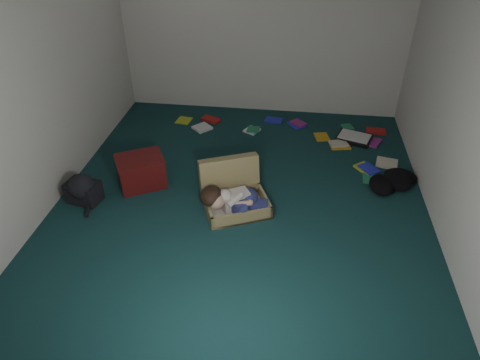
# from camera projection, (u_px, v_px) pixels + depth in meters

# --- Properties ---
(floor) EXTENTS (4.50, 4.50, 0.00)m
(floor) POSITION_uv_depth(u_px,v_px,m) (242.00, 198.00, 4.74)
(floor) COLOR #123335
(floor) RESTS_ON ground
(wall_back) EXTENTS (4.50, 0.00, 4.50)m
(wall_back) POSITION_uv_depth(u_px,v_px,m) (263.00, 22.00, 5.82)
(wall_back) COLOR silver
(wall_back) RESTS_ON ground
(wall_front) EXTENTS (4.50, 0.00, 4.50)m
(wall_front) POSITION_uv_depth(u_px,v_px,m) (186.00, 264.00, 2.17)
(wall_front) COLOR silver
(wall_front) RESTS_ON ground
(wall_left) EXTENTS (0.00, 4.50, 4.50)m
(wall_left) POSITION_uv_depth(u_px,v_px,m) (41.00, 77.00, 4.21)
(wall_left) COLOR silver
(wall_left) RESTS_ON ground
(wall_right) EXTENTS (0.00, 4.50, 4.50)m
(wall_right) POSITION_uv_depth(u_px,v_px,m) (466.00, 100.00, 3.78)
(wall_right) COLOR silver
(wall_right) RESTS_ON ground
(suitcase) EXTENTS (0.85, 0.84, 0.48)m
(suitcase) POSITION_uv_depth(u_px,v_px,m) (233.00, 193.00, 4.58)
(suitcase) COLOR #998854
(suitcase) RESTS_ON floor
(person) EXTENTS (0.73, 0.39, 0.30)m
(person) POSITION_uv_depth(u_px,v_px,m) (233.00, 200.00, 4.42)
(person) COLOR beige
(person) RESTS_ON suitcase
(maroon_bin) EXTENTS (0.65, 0.61, 0.35)m
(maroon_bin) POSITION_uv_depth(u_px,v_px,m) (141.00, 171.00, 4.86)
(maroon_bin) COLOR #521111
(maroon_bin) RESTS_ON floor
(backpack) EXTENTS (0.49, 0.42, 0.26)m
(backpack) POSITION_uv_depth(u_px,v_px,m) (83.00, 191.00, 4.63)
(backpack) COLOR black
(backpack) RESTS_ON floor
(clothing_pile) EXTENTS (0.60, 0.56, 0.15)m
(clothing_pile) POSITION_uv_depth(u_px,v_px,m) (394.00, 180.00, 4.90)
(clothing_pile) COLOR black
(clothing_pile) RESTS_ON floor
(paper_tray) EXTENTS (0.53, 0.46, 0.06)m
(paper_tray) POSITION_uv_depth(u_px,v_px,m) (354.00, 138.00, 5.78)
(paper_tray) COLOR black
(paper_tray) RESTS_ON floor
(book_scatter) EXTENTS (3.00, 1.63, 0.02)m
(book_scatter) POSITION_uv_depth(u_px,v_px,m) (304.00, 137.00, 5.84)
(book_scatter) COLOR #AEC622
(book_scatter) RESTS_ON floor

